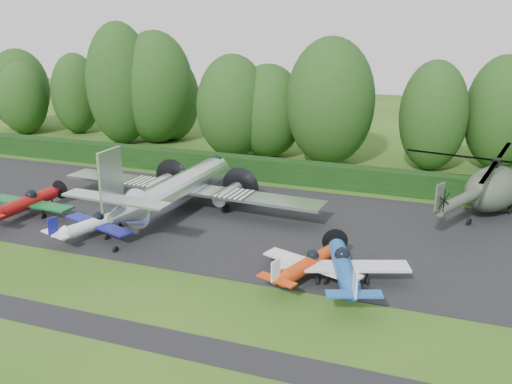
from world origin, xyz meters
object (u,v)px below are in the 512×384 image
(light_plane_orange, at_px, (307,265))
(light_plane_blue, at_px, (344,267))
(light_plane_white, at_px, (93,224))
(helicopter, at_px, (494,185))
(light_plane_red, at_px, (26,203))
(transport_plane, at_px, (179,189))

(light_plane_orange, relative_size, light_plane_blue, 0.82)
(light_plane_blue, bearing_deg, light_plane_white, -164.52)
(light_plane_blue, distance_m, helicopter, 17.82)
(light_plane_white, relative_size, light_plane_orange, 0.98)
(light_plane_white, height_order, light_plane_blue, light_plane_blue)
(light_plane_white, distance_m, light_plane_blue, 17.76)
(light_plane_blue, bearing_deg, light_plane_red, -166.82)
(transport_plane, distance_m, light_plane_red, 11.53)
(transport_plane, height_order, helicopter, transport_plane)
(transport_plane, xyz_separation_m, helicopter, (22.51, 8.06, 0.37))
(light_plane_white, xyz_separation_m, light_plane_blue, (17.71, -1.35, 0.23))
(light_plane_red, xyz_separation_m, helicopter, (32.94, 12.92, 1.17))
(transport_plane, distance_m, light_plane_orange, 14.48)
(transport_plane, height_order, light_plane_white, transport_plane)
(transport_plane, bearing_deg, light_plane_white, -120.92)
(light_plane_red, height_order, light_plane_white, light_plane_red)
(transport_plane, relative_size, light_plane_orange, 3.35)
(helicopter, bearing_deg, light_plane_white, -175.73)
(light_plane_white, bearing_deg, light_plane_blue, -22.75)
(transport_plane, height_order, light_plane_blue, transport_plane)
(light_plane_white, relative_size, light_plane_blue, 0.81)
(light_plane_red, distance_m, light_plane_blue, 24.96)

